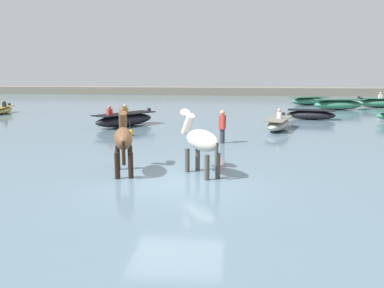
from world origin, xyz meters
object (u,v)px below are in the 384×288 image
object	(u,v)px
boat_near_starboard	(338,105)
horse_trailing_pinto	(201,142)
channel_buoy	(130,132)
boat_mid_outer	(3,110)
horse_lead_bay	(123,140)
boat_distant_west	(278,124)
boat_near_port	(309,101)
person_onlooker_right	(222,129)
boat_distant_east	(379,103)
boat_far_offshore	(125,120)
boat_mid_channel	(311,115)

from	to	relation	value
boat_near_starboard	horse_trailing_pinto	bearing A→B (deg)	-112.99
channel_buoy	boat_mid_outer	bearing A→B (deg)	142.59
horse_lead_bay	boat_mid_outer	size ratio (longest dim) A/B	0.83
channel_buoy	boat_distant_west	bearing A→B (deg)	21.03
boat_near_starboard	boat_near_port	size ratio (longest dim) A/B	1.04
horse_trailing_pinto	boat_near_starboard	xyz separation A→B (m)	(8.38, 19.75, -0.55)
boat_near_port	channel_buoy	bearing A→B (deg)	-121.70
boat_near_port	person_onlooker_right	xyz separation A→B (m)	(-6.56, -18.69, 0.24)
boat_distant_east	horse_trailing_pinto	bearing A→B (deg)	-118.54
boat_distant_west	channel_buoy	distance (m)	7.21
boat_distant_west	boat_distant_east	world-z (taller)	boat_distant_east
boat_distant_east	boat_near_port	bearing A→B (deg)	161.88
boat_near_starboard	boat_mid_outer	world-z (taller)	boat_mid_outer
boat_distant_west	boat_far_offshore	xyz separation A→B (m)	(-7.79, 0.47, 0.05)
boat_near_starboard	channel_buoy	size ratio (longest dim) A/B	5.49
boat_distant_west	channel_buoy	xyz separation A→B (m)	(-6.72, -2.59, -0.14)
boat_mid_channel	person_onlooker_right	world-z (taller)	person_onlooker_right
horse_trailing_pinto	boat_near_port	bearing A→B (deg)	73.58
boat_distant_east	boat_mid_outer	xyz separation A→B (m)	(-26.50, -7.42, -0.12)
boat_near_starboard	person_onlooker_right	xyz separation A→B (m)	(-7.94, -14.69, 0.18)
horse_lead_bay	horse_trailing_pinto	world-z (taller)	horse_lead_bay
horse_lead_bay	boat_far_offshore	xyz separation A→B (m)	(-2.58, 9.56, -0.62)
boat_distant_west	boat_near_port	world-z (taller)	boat_distant_west
boat_distant_west	boat_mid_outer	xyz separation A→B (m)	(-17.51, 5.67, -0.05)
boat_near_starboard	channel_buoy	xyz separation A→B (m)	(-12.07, -13.31, -0.23)
horse_trailing_pinto	boat_near_starboard	size ratio (longest dim) A/B	0.58
horse_lead_bay	boat_near_port	size ratio (longest dim) A/B	0.61
boat_near_starboard	boat_far_offshore	bearing A→B (deg)	-142.03
boat_mid_outer	boat_distant_east	bearing A→B (deg)	15.65
person_onlooker_right	boat_distant_east	bearing A→B (deg)	55.80
boat_distant_west	person_onlooker_right	xyz separation A→B (m)	(-2.59, -3.96, 0.27)
boat_mid_outer	person_onlooker_right	xyz separation A→B (m)	(14.92, -9.63, 0.33)
boat_distant_west	boat_distant_east	xyz separation A→B (m)	(8.99, 13.09, 0.07)
boat_mid_channel	channel_buoy	xyz separation A→B (m)	(-9.07, -7.08, -0.13)
boat_distant_east	person_onlooker_right	xyz separation A→B (m)	(-11.59, -17.05, 0.20)
horse_trailing_pinto	boat_mid_outer	world-z (taller)	horse_trailing_pinto
boat_mid_outer	person_onlooker_right	world-z (taller)	person_onlooker_right
boat_mid_outer	boat_mid_channel	bearing A→B (deg)	-3.38
horse_trailing_pinto	boat_distant_west	world-z (taller)	horse_trailing_pinto
horse_trailing_pinto	boat_distant_east	xyz separation A→B (m)	(12.03, 22.11, -0.57)
person_onlooker_right	channel_buoy	bearing A→B (deg)	161.58
boat_mid_outer	boat_mid_channel	distance (m)	19.89
boat_distant_west	person_onlooker_right	bearing A→B (deg)	-123.23
boat_distant_east	boat_mid_outer	size ratio (longest dim) A/B	1.32
horse_trailing_pinto	person_onlooker_right	distance (m)	5.10
horse_trailing_pinto	boat_far_offshore	world-z (taller)	horse_trailing_pinto
horse_lead_bay	boat_mid_channel	bearing A→B (deg)	60.90
horse_trailing_pinto	boat_mid_channel	xyz separation A→B (m)	(5.38, 13.52, -0.65)
horse_trailing_pinto	channel_buoy	distance (m)	7.46
boat_distant_east	boat_mid_channel	size ratio (longest dim) A/B	1.17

